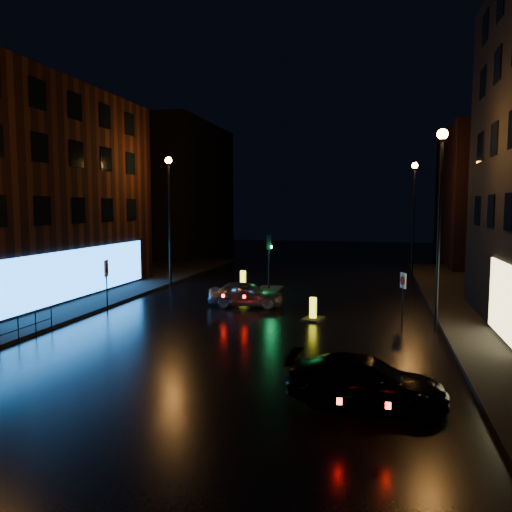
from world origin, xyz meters
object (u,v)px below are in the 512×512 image
object	(u,v)px
road_sign_right	(403,285)
silver_hatchback	(246,294)
traffic_signal	(269,282)
bollard_near	(313,315)
road_sign_left	(106,273)
dark_sedan	(366,381)
bollard_far	(243,284)

from	to	relation	value
road_sign_right	silver_hatchback	bearing A→B (deg)	-32.25
traffic_signal	bollard_near	distance (m)	8.40
bollard_near	road_sign_right	xyz separation A→B (m)	(3.99, 1.14, 1.39)
silver_hatchback	road_sign_right	xyz separation A→B (m)	(7.80, -1.22, 0.97)
road_sign_left	road_sign_right	distance (m)	14.45
dark_sedan	road_sign_left	xyz separation A→B (m)	(-12.99, 9.24, 1.28)
silver_hatchback	road_sign_left	distance (m)	7.16
silver_hatchback	dark_sedan	distance (m)	13.39
dark_sedan	traffic_signal	bearing A→B (deg)	23.21
road_sign_left	road_sign_right	size ratio (longest dim) A/B	1.16
silver_hatchback	bollard_near	xyz separation A→B (m)	(3.81, -2.35, -0.43)
silver_hatchback	dark_sedan	size ratio (longest dim) A/B	0.92
road_sign_right	road_sign_left	bearing A→B (deg)	-18.24
silver_hatchback	dark_sedan	bearing A→B (deg)	-154.91
road_sign_right	traffic_signal	bearing A→B (deg)	-63.12
bollard_near	bollard_far	xyz separation A→B (m)	(-5.48, 7.88, 0.02)
traffic_signal	road_sign_right	world-z (taller)	traffic_signal
road_sign_left	bollard_far	bearing A→B (deg)	42.33
dark_sedan	bollard_near	xyz separation A→B (m)	(-2.59, 9.40, -0.38)
traffic_signal	silver_hatchback	distance (m)	5.19
road_sign_left	dark_sedan	bearing A→B (deg)	-51.59
road_sign_left	road_sign_right	xyz separation A→B (m)	(14.39, 1.30, -0.27)
traffic_signal	road_sign_left	size ratio (longest dim) A/B	1.37
dark_sedan	silver_hatchback	bearing A→B (deg)	31.38
silver_hatchback	bollard_far	size ratio (longest dim) A/B	2.63
bollard_near	road_sign_right	bearing A→B (deg)	27.76
dark_sedan	bollard_near	bearing A→B (deg)	18.23
bollard_far	road_sign_left	distance (m)	9.57
bollard_far	road_sign_left	size ratio (longest dim) A/B	0.58
road_sign_left	road_sign_right	bearing A→B (deg)	-11.02
traffic_signal	road_sign_right	distance (m)	10.07
traffic_signal	silver_hatchback	world-z (taller)	traffic_signal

